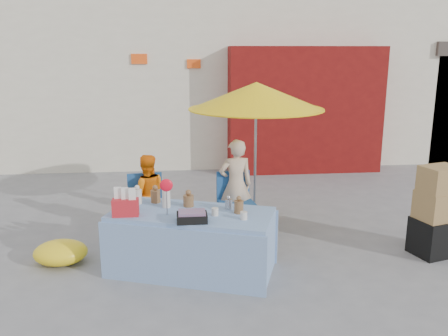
{
  "coord_description": "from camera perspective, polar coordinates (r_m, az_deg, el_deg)",
  "views": [
    {
      "loc": [
        -0.48,
        -5.46,
        2.51
      ],
      "look_at": [
        0.13,
        0.6,
        1.0
      ],
      "focal_mm": 38.0,
      "sensor_mm": 36.0,
      "label": 1
    }
  ],
  "objects": [
    {
      "name": "vendor_orange",
      "position": [
        6.71,
        -9.25,
        -3.12
      ],
      "size": [
        0.6,
        0.5,
        1.13
      ],
      "primitive_type": "imported",
      "rotation": [
        0.0,
        0.0,
        3.28
      ],
      "color": "orange",
      "rests_on": "ground"
    },
    {
      "name": "vendor_beige",
      "position": [
        6.72,
        1.42,
        -2.06
      ],
      "size": [
        0.52,
        0.38,
        1.32
      ],
      "primitive_type": "imported",
      "rotation": [
        0.0,
        0.0,
        3.28
      ],
      "color": "#D1B294",
      "rests_on": "ground"
    },
    {
      "name": "tarp_bundle",
      "position": [
        6.13,
        -19.06,
        -9.58
      ],
      "size": [
        0.77,
        0.69,
        0.29
      ],
      "primitive_type": "ellipsoid",
      "rotation": [
        0.0,
        0.0,
        0.32
      ],
      "color": "yellow",
      "rests_on": "ground"
    },
    {
      "name": "ground",
      "position": [
        6.03,
        -0.68,
        -10.69
      ],
      "size": [
        80.0,
        80.0,
        0.0
      ],
      "primitive_type": "plane",
      "color": "slate",
      "rests_on": "ground"
    },
    {
      "name": "chair_right",
      "position": [
        6.72,
        1.52,
        -5.69
      ],
      "size": [
        0.54,
        0.53,
        0.85
      ],
      "rotation": [
        0.0,
        0.0,
        0.14
      ],
      "color": "#1E4B89",
      "rests_on": "ground"
    },
    {
      "name": "umbrella",
      "position": [
        6.68,
        3.9,
        8.59
      ],
      "size": [
        1.9,
        1.9,
        2.09
      ],
      "color": "gray",
      "rests_on": "ground"
    },
    {
      "name": "chair_left",
      "position": [
        6.68,
        -9.23,
        -5.98
      ],
      "size": [
        0.54,
        0.53,
        0.85
      ],
      "rotation": [
        0.0,
        0.0,
        0.14
      ],
      "color": "#1E4B89",
      "rests_on": "ground"
    },
    {
      "name": "market_table",
      "position": [
        5.56,
        -3.95,
        -8.73
      ],
      "size": [
        2.06,
        1.45,
        1.14
      ],
      "rotation": [
        0.0,
        0.0,
        -0.34
      ],
      "color": "#82A0D0",
      "rests_on": "ground"
    },
    {
      "name": "box_stack",
      "position": [
        6.49,
        24.23,
        -5.1
      ],
      "size": [
        0.62,
        0.55,
        1.15
      ],
      "rotation": [
        0.0,
        0.0,
        0.28
      ],
      "color": "black",
      "rests_on": "ground"
    },
    {
      "name": "backdrop",
      "position": [
        13.02,
        -1.43,
        16.54
      ],
      "size": [
        14.0,
        8.0,
        7.8
      ],
      "color": "silver",
      "rests_on": "ground"
    }
  ]
}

